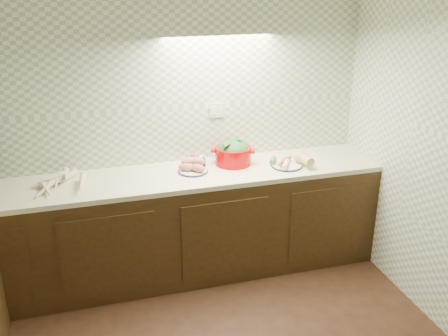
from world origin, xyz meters
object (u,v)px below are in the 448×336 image
object	(u,v)px
veg_plate	(292,160)
dutch_oven	(233,153)
sweet_potato_plate	(193,167)
parsnip_pile	(68,182)
onion_bowl	(196,161)

from	to	relation	value
veg_plate	dutch_oven	bearing A→B (deg)	159.94
sweet_potato_plate	veg_plate	size ratio (longest dim) A/B	0.77
parsnip_pile	sweet_potato_plate	size ratio (longest dim) A/B	1.74
sweet_potato_plate	dutch_oven	world-z (taller)	dutch_oven
onion_bowl	veg_plate	distance (m)	0.79
parsnip_pile	onion_bowl	bearing A→B (deg)	7.93
dutch_oven	veg_plate	bearing A→B (deg)	0.52
onion_bowl	dutch_oven	xyz separation A→B (m)	(0.30, -0.04, 0.06)
dutch_oven	veg_plate	xyz separation A→B (m)	(0.46, -0.17, -0.06)
veg_plate	sweet_potato_plate	bearing A→B (deg)	173.47
sweet_potato_plate	dutch_oven	xyz separation A→B (m)	(0.36, 0.08, 0.06)
parsnip_pile	veg_plate	world-z (taller)	veg_plate
parsnip_pile	onion_bowl	xyz separation A→B (m)	(1.02, 0.14, 0.01)
dutch_oven	onion_bowl	bearing A→B (deg)	-166.52
parsnip_pile	dutch_oven	world-z (taller)	dutch_oven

